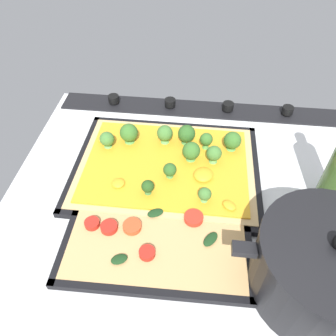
{
  "coord_description": "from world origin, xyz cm",
  "views": [
    {
      "loc": [
        -0.32,
        42.5,
        50.9
      ],
      "look_at": [
        4.54,
        -1.01,
        5.76
      ],
      "focal_mm": 35.46,
      "sensor_mm": 36.0,
      "label": 1
    }
  ],
  "objects_px": {
    "baking_tray_front": "(165,168)",
    "cooking_pot": "(322,268)",
    "baking_tray_back": "(156,238)",
    "veggie_pizza_back": "(155,235)",
    "broccoli_pizza": "(168,161)"
  },
  "relations": [
    {
      "from": "baking_tray_front",
      "to": "broccoli_pizza",
      "type": "bearing_deg",
      "value": -121.82
    },
    {
      "from": "baking_tray_front",
      "to": "veggie_pizza_back",
      "type": "xyz_separation_m",
      "value": [
        -0.0,
        0.17,
        0.01
      ]
    },
    {
      "from": "baking_tray_back",
      "to": "veggie_pizza_back",
      "type": "xyz_separation_m",
      "value": [
        0.0,
        -0.0,
        0.01
      ]
    },
    {
      "from": "broccoli_pizza",
      "to": "baking_tray_back",
      "type": "xyz_separation_m",
      "value": [
        0.0,
        0.18,
        -0.02
      ]
    },
    {
      "from": "baking_tray_front",
      "to": "cooking_pot",
      "type": "relative_size",
      "value": 1.4
    },
    {
      "from": "baking_tray_front",
      "to": "broccoli_pizza",
      "type": "xyz_separation_m",
      "value": [
        -0.01,
        -0.01,
        0.02
      ]
    },
    {
      "from": "baking_tray_back",
      "to": "veggie_pizza_back",
      "type": "bearing_deg",
      "value": -11.92
    },
    {
      "from": "broccoli_pizza",
      "to": "cooking_pot",
      "type": "bearing_deg",
      "value": 137.01
    },
    {
      "from": "veggie_pizza_back",
      "to": "baking_tray_front",
      "type": "bearing_deg",
      "value": -89.23
    },
    {
      "from": "baking_tray_front",
      "to": "baking_tray_back",
      "type": "relative_size",
      "value": 1.17
    },
    {
      "from": "baking_tray_front",
      "to": "cooking_pot",
      "type": "xyz_separation_m",
      "value": [
        -0.26,
        0.23,
        0.06
      ]
    },
    {
      "from": "broccoli_pizza",
      "to": "veggie_pizza_back",
      "type": "distance_m",
      "value": 0.18
    },
    {
      "from": "baking_tray_front",
      "to": "cooking_pot",
      "type": "bearing_deg",
      "value": 138.58
    },
    {
      "from": "veggie_pizza_back",
      "to": "cooking_pot",
      "type": "distance_m",
      "value": 0.27
    },
    {
      "from": "baking_tray_front",
      "to": "broccoli_pizza",
      "type": "relative_size",
      "value": 1.07
    }
  ]
}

